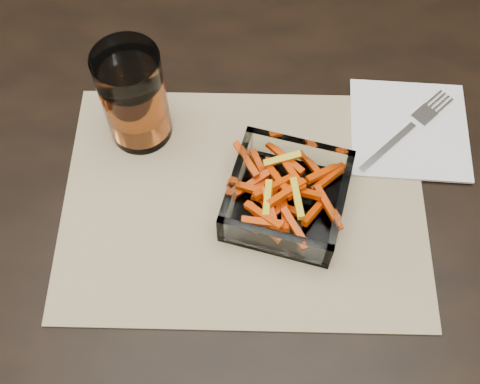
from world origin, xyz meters
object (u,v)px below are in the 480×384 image
dining_table (286,273)px  fork (409,129)px  glass_bowl (286,198)px  tumbler (135,99)px

dining_table → fork: bearing=47.2°
glass_bowl → tumbler: (-0.19, 0.11, 0.04)m
glass_bowl → fork: size_ratio=1.20×
tumbler → fork: tumbler is taller
glass_bowl → fork: glass_bowl is taller
fork → tumbler: bearing=-133.2°
dining_table → tumbler: bearing=140.0°
dining_table → tumbler: tumbler is taller
tumbler → fork: size_ratio=1.04×
glass_bowl → tumbler: 0.22m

